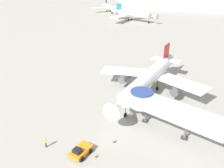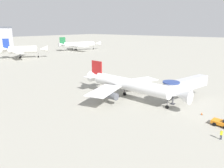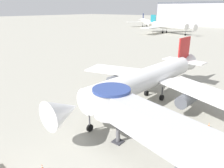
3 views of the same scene
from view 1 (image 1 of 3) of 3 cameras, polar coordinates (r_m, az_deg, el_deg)
The scene contains 10 objects.
ground_plane at distance 50.24m, azimuth 8.54°, elevation -3.43°, with size 800.00×800.00×0.00m, color #9E9B8E.
main_airplane at distance 50.87m, azimuth 9.70°, elevation 1.66°, with size 26.84×31.80×8.99m.
jet_bridge at distance 38.38m, azimuth 14.12°, elevation -6.29°, with size 16.73×6.62×5.98m.
pushback_tug_orange at distance 34.79m, azimuth -8.20°, elevation -16.89°, with size 2.61×3.78×1.54m.
traffic_cone_starboard_wing at distance 49.02m, azimuth 19.97°, elevation -5.16°, with size 0.41×0.41×0.68m.
traffic_cone_near_nose at distance 36.83m, azimuth 0.66°, elevation -14.52°, with size 0.42×0.42×0.69m.
traffic_cone_apron_front at distance 34.46m, azimuth -4.16°, elevation -18.06°, with size 0.37×0.37×0.62m.
ground_crew_marshaller at distance 37.00m, azimuth -17.01°, elevation -14.21°, with size 0.34×0.40×1.82m.
background_jet_teal_tail at distance 149.91m, azimuth 5.51°, elevation 17.76°, with size 34.20×36.23×10.20m.
background_jet_navy_tail at distance 192.66m, azimuth -0.83°, elevation 19.51°, with size 24.45×25.66×10.07m.
Camera 1 is at (13.07, -42.20, 23.93)m, focal length 35.00 mm.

